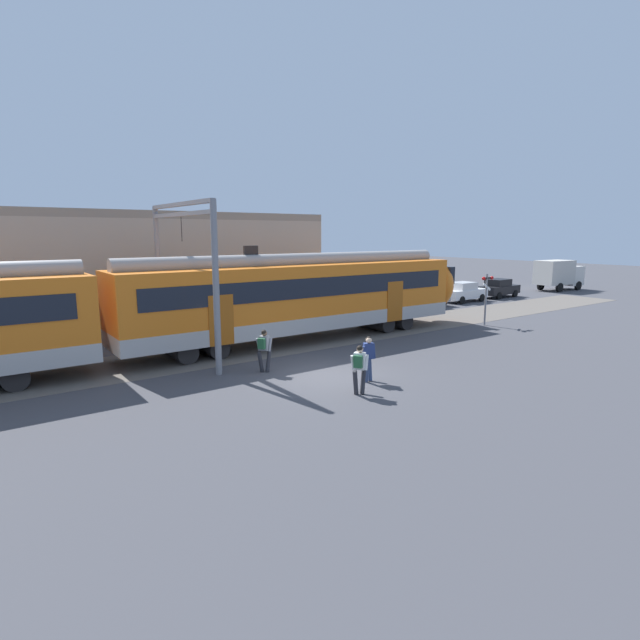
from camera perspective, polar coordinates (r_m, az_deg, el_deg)
ground_plane at (r=18.87m, az=0.71°, el=-6.36°), size 160.00×160.00×0.00m
track_bed at (r=21.06m, az=-28.04°, el=-5.81°), size 80.00×4.40×0.01m
pedestrian_grey at (r=19.18m, az=-6.43°, el=-3.10°), size 0.71×0.51×1.67m
pedestrian_white at (r=16.50m, az=4.52°, el=-5.21°), size 0.71×0.51×1.67m
pedestrian_navy at (r=17.96m, az=5.56°, el=-4.07°), size 0.66×0.55×1.67m
parked_car_grey at (r=36.89m, az=11.74°, el=2.66°), size 4.01×1.77×1.54m
parked_car_white at (r=40.53m, az=16.08°, el=3.11°), size 4.03×1.82×1.54m
parked_car_black at (r=44.29m, az=19.74°, el=3.46°), size 4.09×1.93×1.54m
box_truck at (r=51.91m, az=25.62°, el=4.81°), size 5.36×2.36×2.82m
catenary_gantry at (r=21.65m, az=-15.41°, el=6.97°), size 0.24×6.64×6.53m
crossing_signal at (r=30.28m, az=18.49°, el=3.16°), size 0.96×0.22×3.00m
background_building at (r=28.53m, az=-20.74°, el=5.07°), size 21.41×5.00×9.20m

